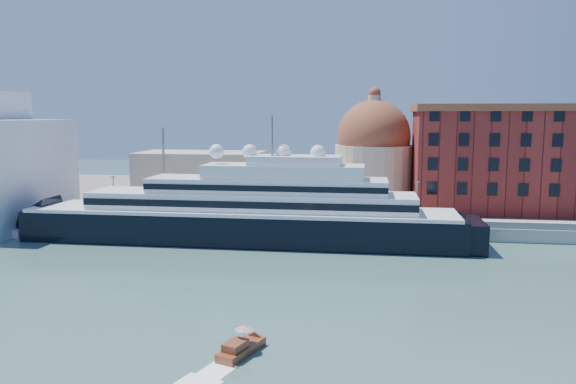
# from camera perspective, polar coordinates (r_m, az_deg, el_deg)

# --- Properties ---
(ground) EXTENTS (400.00, 400.00, 0.00)m
(ground) POSITION_cam_1_polar(r_m,az_deg,el_deg) (81.24, -7.17, -8.65)
(ground) COLOR #375F58
(ground) RESTS_ON ground
(quay) EXTENTS (180.00, 10.00, 2.50)m
(quay) POSITION_cam_1_polar(r_m,az_deg,el_deg) (113.15, -2.61, -3.25)
(quay) COLOR gray
(quay) RESTS_ON ground
(land) EXTENTS (260.00, 72.00, 2.00)m
(land) POSITION_cam_1_polar(r_m,az_deg,el_deg) (153.10, 0.27, -0.43)
(land) COLOR slate
(land) RESTS_ON ground
(quay_fence) EXTENTS (180.00, 0.10, 1.20)m
(quay_fence) POSITION_cam_1_polar(r_m,az_deg,el_deg) (108.47, -3.06, -2.74)
(quay_fence) COLOR slate
(quay_fence) RESTS_ON quay
(superyacht) EXTENTS (89.42, 12.40, 26.72)m
(superyacht) POSITION_cam_1_polar(r_m,az_deg,el_deg) (102.97, -6.27, -2.49)
(superyacht) COLOR black
(superyacht) RESTS_ON ground
(service_barge) EXTENTS (13.57, 7.72, 2.90)m
(service_barge) POSITION_cam_1_polar(r_m,az_deg,el_deg) (122.26, -26.82, -3.46)
(service_barge) COLOR white
(service_barge) RESTS_ON ground
(water_taxi) EXTENTS (3.95, 6.34, 2.86)m
(water_taxi) POSITION_cam_1_polar(r_m,az_deg,el_deg) (56.29, -4.86, -15.49)
(water_taxi) COLOR maroon
(water_taxi) RESTS_ON ground
(warehouse) EXTENTS (43.00, 19.00, 23.25)m
(warehouse) POSITION_cam_1_polar(r_m,az_deg,el_deg) (131.10, 21.94, 3.24)
(warehouse) COLOR maroon
(warehouse) RESTS_ON land
(church) EXTENTS (66.00, 18.00, 25.50)m
(church) POSITION_cam_1_polar(r_m,az_deg,el_deg) (134.11, 1.96, 2.66)
(church) COLOR beige
(church) RESTS_ON land
(lamp_posts) EXTENTS (120.80, 2.40, 18.00)m
(lamp_posts) POSITION_cam_1_polar(r_m,az_deg,el_deg) (113.24, -9.11, 1.07)
(lamp_posts) COLOR slate
(lamp_posts) RESTS_ON quay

